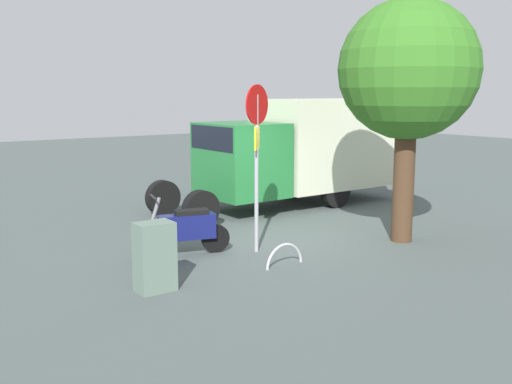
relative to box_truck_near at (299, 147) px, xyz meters
name	(u,v)px	position (x,y,z in m)	size (l,w,h in m)	color
ground_plane	(274,237)	(2.85, 2.68, -1.61)	(60.00, 60.00, 0.00)	#485250
box_truck_near	(299,147)	(0.00, 0.00, 0.00)	(7.06, 2.28, 2.94)	black
motorcycle	(186,229)	(5.09, 2.79, -1.09)	(1.77, 0.73, 1.20)	black
stop_sign	(257,142)	(3.83, 3.39, 0.57)	(0.71, 0.33, 3.27)	#9E9EA3
street_tree	(408,72)	(0.82, 4.47, 1.92)	(2.86, 2.86, 5.01)	#47301E
utility_cabinet	(155,257)	(6.49, 4.35, -1.06)	(0.59, 0.42, 1.11)	slate
bike_rack_hoop	(284,266)	(3.98, 4.47, -1.61)	(0.85, 0.85, 0.05)	#B7B7BC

